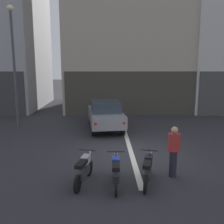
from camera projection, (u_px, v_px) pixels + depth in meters
name	position (u px, v px, depth m)	size (l,w,h in m)	color
ground_plane	(132.00, 154.00, 10.07)	(120.00, 120.00, 0.00)	#2B2B30
lane_centre_line	(122.00, 122.00, 15.97)	(0.20, 18.00, 0.01)	silver
car_grey_crossing_near	(105.00, 114.00, 13.95)	(2.20, 4.27, 1.64)	black
street_lamp	(13.00, 55.00, 13.72)	(0.36, 0.36, 6.82)	#47474C
motorcycle_silver_row_leftmost	(84.00, 169.00, 7.51)	(0.58, 1.64, 0.98)	black
motorcycle_blue_row_left_mid	(116.00, 171.00, 7.36)	(0.55, 1.67, 0.98)	black
motorcycle_black_row_centre	(148.00, 169.00, 7.49)	(0.62, 1.63, 0.98)	black
person_by_motorcycles	(174.00, 151.00, 7.91)	(0.40, 0.29, 1.67)	#23232D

